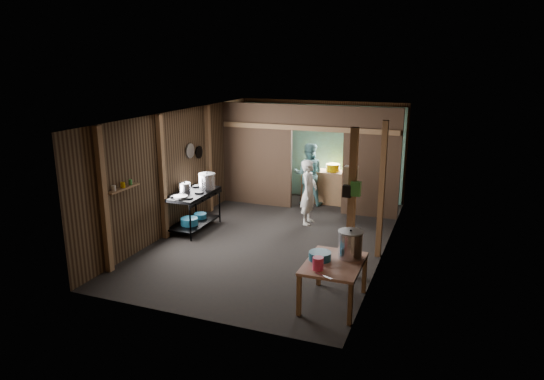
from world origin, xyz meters
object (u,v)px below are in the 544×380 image
at_px(gas_range, 193,211).
at_px(prep_table, 333,283).
at_px(yellow_tub, 333,168).
at_px(cook, 309,192).
at_px(stock_pot, 350,245).
at_px(pink_bucket, 318,264).
at_px(stove_pot_large, 207,182).

height_order(gas_range, prep_table, gas_range).
height_order(yellow_tub, cook, cook).
bearing_deg(cook, gas_range, 120.97).
bearing_deg(stock_pot, pink_bucket, -119.30).
distance_m(gas_range, yellow_tub, 3.92).
xyz_separation_m(gas_range, cook, (2.25, 1.31, 0.32)).
bearing_deg(gas_range, prep_table, -30.68).
bearing_deg(stock_pot, cook, 116.78).
bearing_deg(prep_table, pink_bucket, -114.24).
relative_size(prep_table, stock_pot, 2.54).
bearing_deg(stove_pot_large, yellow_tub, 51.24).
height_order(gas_range, yellow_tub, yellow_tub).
relative_size(pink_bucket, yellow_tub, 0.55).
relative_size(pink_bucket, cook, 0.13).
bearing_deg(yellow_tub, cook, -93.35).
bearing_deg(stock_pot, gas_range, 153.47).
height_order(gas_range, pink_bucket, pink_bucket).
relative_size(prep_table, cook, 0.78).
distance_m(gas_range, stove_pot_large, 0.72).
bearing_deg(stock_pot, prep_table, -125.39).
relative_size(yellow_tub, cook, 0.24).
bearing_deg(pink_bucket, yellow_tub, 101.98).
height_order(stock_pot, yellow_tub, stock_pot).
distance_m(pink_bucket, cook, 4.07).
relative_size(gas_range, pink_bucket, 7.44).
relative_size(prep_table, yellow_tub, 3.30).
xyz_separation_m(prep_table, cook, (-1.46, 3.51, 0.40)).
bearing_deg(gas_range, pink_bucket, -35.65).
height_order(prep_table, stock_pot, stock_pot).
relative_size(gas_range, prep_table, 1.24).
height_order(prep_table, stove_pot_large, stove_pot_large).
height_order(stock_pot, cook, cook).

